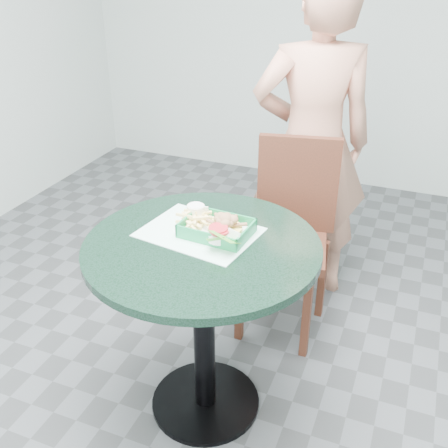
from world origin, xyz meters
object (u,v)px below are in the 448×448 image
at_px(food_basket, 217,236).
at_px(sauce_ramekin, 194,215).
at_px(crab_sandwich, 225,228).
at_px(cafe_table, 203,288).
at_px(dining_chair, 290,225).
at_px(diner_person, 313,132).

height_order(food_basket, sauce_ramekin, sauce_ramekin).
bearing_deg(crab_sandwich, sauce_ramekin, 161.71).
relative_size(cafe_table, crab_sandwich, 6.85).
xyz_separation_m(cafe_table, sauce_ramekin, (-0.09, 0.13, 0.22)).
height_order(dining_chair, sauce_ramekin, dining_chair).
xyz_separation_m(dining_chair, diner_person, (0.00, 0.32, 0.35)).
bearing_deg(food_basket, crab_sandwich, 12.45).
height_order(cafe_table, sauce_ramekin, sauce_ramekin).
distance_m(food_basket, sauce_ramekin, 0.13).
relative_size(cafe_table, food_basket, 3.50).
bearing_deg(dining_chair, crab_sandwich, -109.69).
relative_size(food_basket, sauce_ramekin, 3.63).
xyz_separation_m(dining_chair, sauce_ramekin, (-0.23, -0.55, 0.27)).
relative_size(food_basket, crab_sandwich, 1.96).
distance_m(cafe_table, food_basket, 0.20).
bearing_deg(crab_sandwich, food_basket, -167.55).
bearing_deg(food_basket, diner_person, 82.40).
distance_m(diner_person, food_basket, 0.93).
height_order(diner_person, sauce_ramekin, diner_person).
relative_size(diner_person, food_basket, 7.44).
bearing_deg(diner_person, cafe_table, 57.45).
bearing_deg(sauce_ramekin, diner_person, 74.69).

